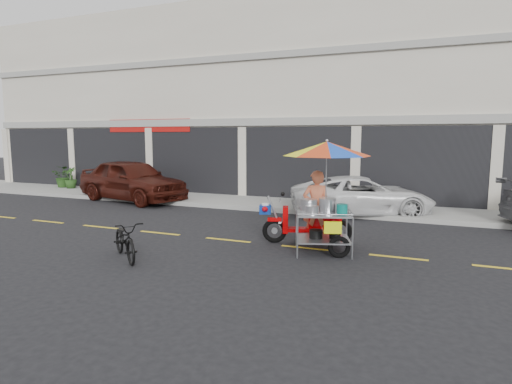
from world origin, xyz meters
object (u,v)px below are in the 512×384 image
at_px(near_bicycle, 125,240).
at_px(food_vendor_rig, 321,181).
at_px(maroon_sedan, 132,180).
at_px(white_pickup, 361,196).

xyz_separation_m(near_bicycle, food_vendor_rig, (3.56, 2.35, 1.15)).
bearing_deg(maroon_sedan, food_vendor_rig, -102.65).
bearing_deg(near_bicycle, food_vendor_rig, -18.60).
xyz_separation_m(maroon_sedan, white_pickup, (8.82, 0.35, -0.20)).
bearing_deg(near_bicycle, white_pickup, 9.59).
bearing_deg(white_pickup, near_bicycle, 130.05).
height_order(maroon_sedan, near_bicycle, maroon_sedan).
relative_size(white_pickup, near_bicycle, 2.90).
bearing_deg(white_pickup, food_vendor_rig, 155.85).
bearing_deg(maroon_sedan, near_bicycle, -128.89).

